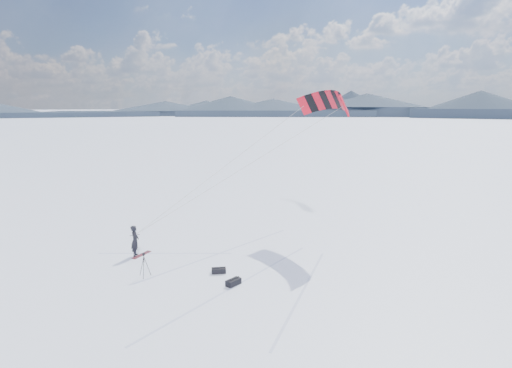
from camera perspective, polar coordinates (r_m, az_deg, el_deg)
name	(u,v)px	position (r m, az deg, el deg)	size (l,w,h in m)	color
ground	(157,278)	(22.00, -13.00, -12.17)	(1800.00, 1800.00, 0.00)	white
horizon_hills	(154,210)	(20.93, -13.39, -3.42)	(704.00, 705.94, 8.55)	#1B2737
snow_tracks	(115,284)	(21.89, -18.27, -12.55)	(13.93, 9.84, 0.01)	#A4AED1
snowkiter	(136,256)	(25.34, -15.74, -9.22)	(0.65, 0.42, 1.77)	black
snowboard	(142,255)	(25.39, -15.01, -9.10)	(1.40, 0.26, 0.04)	maroon
tripod	(144,262)	(22.08, -14.71, -9.97)	(0.54, 0.58, 1.22)	black
gear_bag_a	(233,282)	(20.71, -3.03, -12.92)	(0.84, 0.66, 0.34)	black
gear_bag_b	(219,270)	(22.12, -4.99, -11.40)	(0.77, 0.51, 0.33)	black
power_kite	(327,103)	(28.57, 9.40, 10.62)	(13.56, 5.20, 8.13)	red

